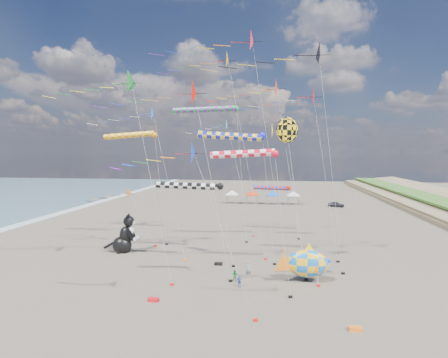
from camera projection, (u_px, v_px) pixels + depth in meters
name	position (u px, v px, depth m)	size (l,w,h in m)	color
ground	(218.00, 319.00, 26.88)	(260.00, 260.00, 0.00)	#51473B
delta_kite_0	(238.00, 42.00, 44.17)	(17.85, 2.87, 28.38)	#FE1D3E
delta_kite_1	(218.00, 61.00, 40.60)	(13.04, 2.19, 24.86)	gold
delta_kite_2	(187.00, 94.00, 33.70)	(13.51, 2.76, 20.01)	#F21106
delta_kite_3	(201.00, 157.00, 26.13)	(9.34, 1.77, 13.71)	blue
delta_kite_4	(121.00, 195.00, 47.59)	(9.43, 1.62, 8.19)	orange
delta_kite_5	(313.00, 100.00, 39.61)	(10.61, 2.32, 20.19)	red
delta_kite_6	(272.00, 90.00, 36.01)	(10.19, 2.35, 20.64)	#FF3615
delta_kite_7	(134.00, 116.00, 40.65)	(12.28, 1.84, 18.33)	blue
delta_kite_8	(308.00, 59.00, 35.50)	(14.07, 2.56, 23.88)	black
delta_kite_9	(225.00, 127.00, 52.36)	(9.37, 1.75, 17.79)	#22B6D9
delta_kite_10	(119.00, 85.00, 32.81)	(12.71, 2.45, 20.64)	#1A7D2A
windsock_0	(274.00, 188.00, 51.19)	(6.83, 0.68, 7.92)	red
windsock_1	(207.00, 110.00, 48.79)	(10.75, 0.86, 19.19)	#17833C
windsock_2	(132.00, 136.00, 47.76)	(8.93, 0.80, 15.52)	orange
windsock_3	(234.00, 137.00, 39.24)	(9.01, 0.86, 15.05)	#1519DA
windsock_4	(191.00, 186.00, 39.01)	(9.02, 0.76, 9.43)	black
windsock_5	(246.00, 155.00, 30.32)	(7.29, 0.66, 13.02)	red
angelfish_kite	(285.00, 131.00, 36.00)	(3.74, 3.02, 16.40)	yellow
cat_inflatable	(124.00, 233.00, 44.51)	(3.74, 1.87, 5.05)	black
fish_inflatable	(306.00, 263.00, 34.33)	(5.59, 2.69, 3.99)	blue
person_adult	(248.00, 269.00, 35.54)	(0.65, 0.42, 1.77)	gray
child_green	(235.00, 276.00, 34.65)	(0.56, 0.44, 1.16)	#1A862E
child_blue	(239.00, 281.00, 33.14)	(0.68, 0.28, 1.16)	#2A4C9F
kite_bag_0	(355.00, 329.00, 25.08)	(0.90, 0.44, 0.30)	orange
kite_bag_1	(153.00, 300.00, 30.02)	(0.90, 0.44, 0.30)	red
kite_bag_2	(326.00, 261.00, 40.63)	(0.90, 0.44, 0.30)	blue
kite_bag_3	(218.00, 264.00, 39.63)	(0.90, 0.44, 0.30)	black
tent_row	(262.00, 191.00, 85.66)	(19.20, 4.20, 3.80)	white
parked_car	(336.00, 204.00, 81.47)	(1.45, 3.61, 1.23)	#26262D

